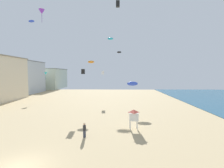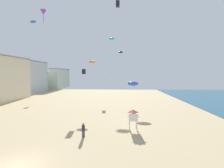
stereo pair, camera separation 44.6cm
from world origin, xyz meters
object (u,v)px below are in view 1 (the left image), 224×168
object	(u,v)px
kite_cyan_parafoil	(110,39)
kite_flyer	(84,129)
kite_cyan_delta	(46,73)
kite_orange_parafoil	(91,62)
kite_purple_delta	(42,12)
kite_black_box_2	(83,72)
kite_blue_parafoil	(31,21)
kite_white_box	(103,73)
kite_blue_parafoil_2	(132,84)
kite_black_box	(118,4)
kite_black_parafoil	(119,52)
lifeguard_stand	(134,115)

from	to	relation	value
kite_cyan_parafoil	kite_flyer	bearing A→B (deg)	-92.87
kite_cyan_delta	kite_orange_parafoil	world-z (taller)	kite_orange_parafoil
kite_cyan_delta	kite_purple_delta	xyz separation A→B (m)	(2.16, -6.13, 14.73)
kite_black_box_2	kite_cyan_parafoil	world-z (taller)	kite_cyan_parafoil
kite_blue_parafoil	kite_white_box	distance (m)	20.53
kite_flyer	kite_purple_delta	xyz separation A→B (m)	(-14.32, 21.36, 20.98)
kite_blue_parafoil_2	kite_flyer	bearing A→B (deg)	-115.50
kite_white_box	kite_cyan_parafoil	xyz separation A→B (m)	(1.66, 8.93, 10.77)
kite_white_box	kite_black_box	distance (m)	20.73
kite_black_box	kite_white_box	bearing A→B (deg)	101.87
kite_black_parafoil	kite_black_box_2	xyz separation A→B (m)	(-7.40, -19.56, -6.33)
kite_flyer	kite_black_parafoil	world-z (taller)	kite_black_parafoil
kite_blue_parafoil	kite_orange_parafoil	xyz separation A→B (m)	(13.74, -0.27, -9.35)
kite_flyer	kite_white_box	size ratio (longest dim) A/B	1.74
kite_black_parafoil	kite_purple_delta	world-z (taller)	kite_purple_delta
lifeguard_stand	kite_black_box_2	xyz separation A→B (m)	(-8.72, 11.05, 5.69)
kite_purple_delta	lifeguard_stand	bearing A→B (deg)	-42.80
kite_flyer	kite_black_parafoil	distance (m)	36.07
kite_blue_parafoil	kite_black_box_2	distance (m)	18.44
kite_black_box_2	kite_purple_delta	world-z (taller)	kite_purple_delta
kite_black_parafoil	kite_black_box	distance (m)	26.68
kite_white_box	kite_cyan_parafoil	distance (m)	14.08
kite_flyer	kite_cyan_parafoil	size ratio (longest dim) A/B	0.89
kite_white_box	kite_cyan_delta	bearing A→B (deg)	170.34
kite_blue_parafoil_2	kite_purple_delta	size ratio (longest dim) A/B	0.68
kite_flyer	kite_black_box_2	world-z (taller)	kite_black_box_2
kite_cyan_delta	kite_black_parafoil	bearing A→B (deg)	15.70
kite_white_box	kite_blue_parafoil	bearing A→B (deg)	-162.68
lifeguard_stand	kite_black_parafoil	distance (m)	32.92
kite_black_box_2	kite_cyan_delta	distance (m)	19.24
kite_blue_parafoil_2	kite_cyan_delta	world-z (taller)	kite_cyan_delta
kite_black_box	kite_blue_parafoil_2	bearing A→B (deg)	67.45
kite_blue_parafoil	kite_cyan_parafoil	xyz separation A→B (m)	(17.68, 13.92, -1.06)
kite_white_box	kite_cyan_delta	xyz separation A→B (m)	(-16.50, 2.81, -0.17)
kite_black_parafoil	kite_blue_parafoil_2	xyz separation A→B (m)	(2.29, -19.23, -8.72)
lifeguard_stand	kite_white_box	distance (m)	23.32
lifeguard_stand	kite_orange_parafoil	xyz separation A→B (m)	(-8.02, 16.65, 7.98)
lifeguard_stand	kite_white_box	bearing A→B (deg)	101.54
kite_blue_parafoil	kite_purple_delta	bearing A→B (deg)	44.97
kite_black_box	kite_black_box_2	size ratio (longest dim) A/B	0.88
kite_blue_parafoil	kite_cyan_parafoil	world-z (taller)	kite_blue_parafoil
kite_black_box_2	kite_orange_parafoil	bearing A→B (deg)	82.89
lifeguard_stand	kite_purple_delta	size ratio (longest dim) A/B	0.82
kite_cyan_delta	kite_purple_delta	world-z (taller)	kite_purple_delta
lifeguard_stand	kite_black_box_2	size ratio (longest dim) A/B	2.63
kite_black_box	kite_purple_delta	size ratio (longest dim) A/B	0.27
kite_cyan_delta	kite_black_box	bearing A→B (deg)	-45.44
kite_orange_parafoil	kite_black_parafoil	bearing A→B (deg)	64.36
lifeguard_stand	kite_cyan_delta	xyz separation A→B (m)	(-22.25, 24.73, 5.33)
kite_flyer	kite_cyan_delta	size ratio (longest dim) A/B	0.78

